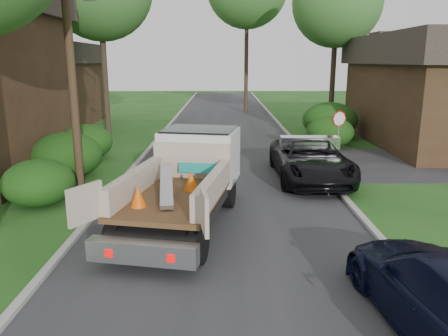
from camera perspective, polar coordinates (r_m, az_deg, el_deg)
name	(u,v)px	position (r m, az deg, el deg)	size (l,w,h in m)	color
ground	(227,240)	(11.82, 0.40, -9.41)	(120.00, 120.00, 0.00)	#1B4C15
road	(225,159)	(21.38, 0.17, 1.22)	(8.00, 90.00, 0.02)	#28282B
curb_left	(142,158)	(21.74, -10.70, 1.34)	(0.20, 90.00, 0.12)	#9E9E99
curb_right	(309,158)	(21.78, 11.03, 1.35)	(0.20, 90.00, 0.12)	#9E9E99
stop_sign	(339,126)	(20.76, 14.76, 5.36)	(0.71, 0.32, 2.48)	slate
utility_pole	(70,46)	(16.74, -19.51, 14.80)	(2.42, 1.25, 10.00)	#382619
house_left_far	(42,83)	(35.53, -22.63, 10.17)	(7.56, 7.56, 6.00)	#372616
hedge_left_a	(39,182)	(15.64, -23.06, -1.75)	(2.34, 2.34, 1.53)	#103C0E
hedge_left_b	(66,155)	(18.88, -19.92, 1.58)	(2.86, 2.86, 1.87)	#103C0E
hedge_left_c	(85,142)	(22.24, -17.66, 3.28)	(2.60, 2.60, 1.70)	#103C0E
hedge_right_a	(330,132)	(24.88, 13.67, 4.60)	(2.60, 2.60, 1.70)	#103C0E
hedge_right_b	(330,120)	(27.89, 13.67, 6.09)	(3.38, 3.38, 2.21)	#103C0E
tree_right_far	(337,2)	(32.02, 14.55, 20.23)	(6.00, 6.00, 11.50)	#2D2119
flatbed_truck	(190,172)	(13.34, -4.41, -0.51)	(3.94, 7.04, 2.52)	black
black_pickup	(311,160)	(17.80, 11.23, 1.10)	(2.75, 5.95, 1.65)	black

